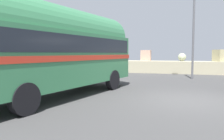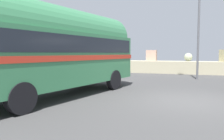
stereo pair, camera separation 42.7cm
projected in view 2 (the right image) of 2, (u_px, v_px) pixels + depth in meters
The scene contains 4 objects.
ground at pixel (186, 101), 8.25m from camera, with size 32.00×26.00×0.02m.
breakwater at pixel (188, 66), 19.33m from camera, with size 31.36×1.97×2.49m.
vintage_coach at pixel (58, 47), 9.06m from camera, with size 4.29×8.90×3.70m.
lamp_post at pixel (197, 30), 14.89m from camera, with size 1.10×0.63×5.92m.
Camera 2 is at (-0.02, -8.60, 1.81)m, focal length 35.21 mm.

